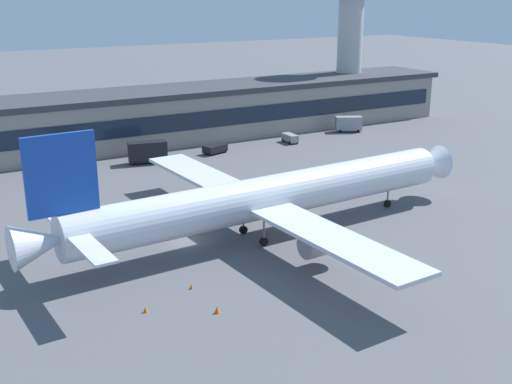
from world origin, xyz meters
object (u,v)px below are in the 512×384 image
Objects in this scene: control_tower at (351,25)px; stair_truck at (348,123)px; traffic_cone_0 at (349,246)px; follow_me_car at (290,138)px; traffic_cone_1 at (217,310)px; catering_truck at (148,151)px; airliner at (265,197)px; baggage_tug at (63,177)px; pushback_tractor at (215,148)px; traffic_cone_2 at (191,286)px; traffic_cone_3 at (145,309)px.

stair_truck is at bearing -127.37° from control_tower.
traffic_cone_0 is (-43.84, -56.32, -1.63)m from stair_truck.
follow_me_car is 6.04× the size of traffic_cone_1.
airliner is at bearing -90.63° from catering_truck.
control_tower reaches higher than traffic_cone_0.
control_tower is 86.42m from baggage_tug.
stair_truck is at bearing 4.84° from pushback_tractor.
follow_me_car is at bearing 1.49° from catering_truck.
traffic_cone_2 is (-22.16, -0.32, -0.06)m from traffic_cone_0.
baggage_tug is at bearing 114.05° from airliner.
airliner is 114.90× the size of traffic_cone_2.
baggage_tug is 47.77m from traffic_cone_2.
follow_me_car reaches higher than traffic_cone_1.
follow_me_car is (50.24, 6.40, 0.00)m from baggage_tug.
baggage_tug is at bearing -162.94° from control_tower.
pushback_tractor is 66.76m from traffic_cone_3.
baggage_tug is 18.51m from catering_truck.
baggage_tug is 0.64× the size of stair_truck.
traffic_cone_0 is at bearing 16.81° from traffic_cone_1.
control_tower reaches higher than catering_truck.
traffic_cone_1 is at bearing -104.71° from catering_truck.
catering_truck is (0.49, 43.94, -3.21)m from airliner.
stair_truck is (17.75, 2.52, 0.89)m from follow_me_car.
airliner is 95.13× the size of traffic_cone_0.
follow_me_car is 18.45m from pushback_tractor.
catering_truck is (-32.63, -0.85, 1.20)m from follow_me_car.
traffic_cone_2 is at bearing -106.35° from catering_truck.
traffic_cone_2 is (1.99, -47.72, -0.80)m from baggage_tug.
traffic_cone_0 is 22.17m from traffic_cone_2.
traffic_cone_2 is (0.04, 6.38, -0.09)m from traffic_cone_1.
traffic_cone_1 is at bearing -116.47° from pushback_tractor.
catering_truck reaches higher than traffic_cone_0.
airliner is at bearing 46.00° from traffic_cone_1.
traffic_cone_1 reaches higher than traffic_cone_0.
control_tower is 108.67m from traffic_cone_2.
airliner reaches higher than follow_me_car.
pushback_tractor is at bearing 1.22° from catering_truck.
traffic_cone_2 is at bearing -131.72° from follow_me_car.
baggage_tug is 50.65m from follow_me_car.
traffic_cone_1 is at bearing -87.94° from baggage_tug.
baggage_tug is at bearing -172.73° from follow_me_car.
traffic_cone_0 is at bearing -82.96° from catering_truck.
pushback_tractor reaches higher than traffic_cone_2.
traffic_cone_2 is at bearing -179.16° from traffic_cone_0.
follow_me_car is 77.42m from traffic_cone_1.
pushback_tractor is 9.38× the size of traffic_cone_2.
pushback_tractor is 66.99m from traffic_cone_1.
control_tower is 114.92m from traffic_cone_3.
catering_truck is 14.24m from pushback_tractor.
airliner is 104.26× the size of traffic_cone_3.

